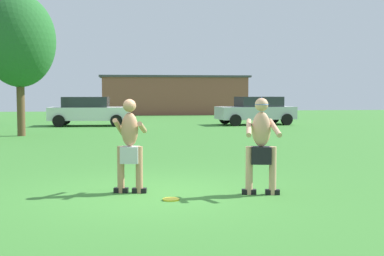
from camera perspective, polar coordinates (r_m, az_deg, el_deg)
ground_plane at (r=9.32m, az=-4.37°, el=-7.40°), size 80.00×80.00×0.00m
player_with_cap at (r=9.21m, az=7.76°, el=-1.46°), size 0.70×0.68×1.76m
player_in_gray at (r=9.35m, az=-6.97°, el=-1.76°), size 0.64×0.66×1.72m
frisbee at (r=8.80m, az=-2.36°, el=-7.99°), size 0.29×0.29×0.03m
car_silver_near_post at (r=28.90m, az=7.21°, el=2.01°), size 4.48×2.44×1.58m
car_white_mid_lot at (r=28.27m, az=-11.49°, el=1.91°), size 4.41×2.26×1.58m
outbuilding_behind_lot at (r=42.38m, az=-2.05°, el=3.72°), size 12.08×4.56×3.17m
tree_behind_players at (r=22.60m, az=-18.78°, el=9.20°), size 2.98×2.98×5.90m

